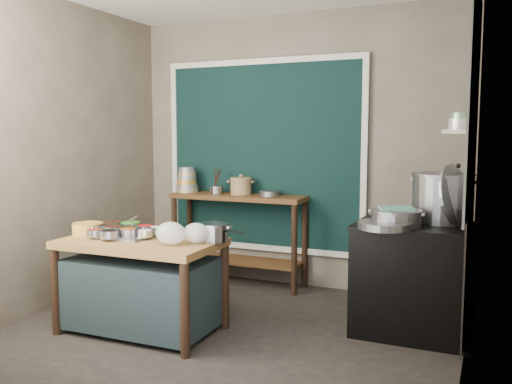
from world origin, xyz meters
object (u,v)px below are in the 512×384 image
at_px(yellow_basin, 88,229).
at_px(back_counter, 238,239).
at_px(utensil_cup, 217,190).
at_px(saucepan, 213,232).
at_px(stock_pot, 442,198).
at_px(steamer, 396,218).
at_px(prep_table, 141,286).
at_px(ceramic_crock, 241,187).
at_px(condiment_tray, 124,235).
at_px(stove_block, 414,280).

bearing_deg(yellow_basin, back_counter, 68.26).
bearing_deg(utensil_cup, saucepan, -63.13).
bearing_deg(saucepan, stock_pot, 23.20).
bearing_deg(steamer, yellow_basin, -164.42).
relative_size(prep_table, utensil_cup, 9.03).
relative_size(back_counter, yellow_basin, 5.74).
distance_m(saucepan, steamer, 1.41).
relative_size(ceramic_crock, steamer, 0.59).
xyz_separation_m(prep_table, utensil_cup, (-0.14, 1.56, 0.62)).
bearing_deg(back_counter, condiment_tray, -101.07).
distance_m(stove_block, saucepan, 1.64).
bearing_deg(saucepan, condiment_tray, -175.02).
relative_size(saucepan, ceramic_crock, 1.09).
height_order(stock_pot, steamer, stock_pot).
height_order(back_counter, stove_block, back_counter).
relative_size(stove_block, steamer, 2.26).
relative_size(stock_pot, steamer, 1.26).
bearing_deg(stove_block, saucepan, -155.16).
height_order(ceramic_crock, stock_pot, stock_pot).
bearing_deg(ceramic_crock, back_counter, -122.38).
height_order(stove_block, saucepan, saucepan).
xyz_separation_m(stove_block, utensil_cup, (-2.14, 0.71, 0.57)).
xyz_separation_m(back_counter, condiment_tray, (-0.30, -1.52, 0.29)).
xyz_separation_m(stove_block, condiment_tray, (-2.20, -0.79, 0.34)).
height_order(condiment_tray, stock_pot, stock_pot).
distance_m(yellow_basin, steamer, 2.50).
distance_m(saucepan, stock_pot, 1.84).
xyz_separation_m(saucepan, ceramic_crock, (-0.44, 1.43, 0.21)).
distance_m(prep_table, stock_pot, 2.50).
xyz_separation_m(condiment_tray, steamer, (2.07, 0.62, 0.18)).
bearing_deg(saucepan, utensil_cup, 112.33).
relative_size(utensil_cup, ceramic_crock, 0.59).
bearing_deg(stock_pot, condiment_tray, -157.62).
height_order(back_counter, steamer, steamer).
height_order(condiment_tray, saucepan, saucepan).
xyz_separation_m(back_counter, ceramic_crock, (0.02, 0.03, 0.55)).
distance_m(saucepan, ceramic_crock, 1.51).
height_order(prep_table, stock_pot, stock_pot).
bearing_deg(yellow_basin, condiment_tray, 8.93).
distance_m(stove_block, ceramic_crock, 2.12).
relative_size(saucepan, stock_pot, 0.51).
bearing_deg(back_counter, ceramic_crock, 57.62).
xyz_separation_m(prep_table, stove_block, (2.00, 0.85, 0.05)).
relative_size(stove_block, ceramic_crock, 3.84).
xyz_separation_m(stove_block, saucepan, (-1.44, -0.67, 0.39)).
xyz_separation_m(prep_table, yellow_basin, (-0.53, 0.00, 0.42)).
height_order(ceramic_crock, steamer, ceramic_crock).
relative_size(stove_block, saucepan, 3.52).
height_order(prep_table, ceramic_crock, ceramic_crock).
distance_m(condiment_tray, yellow_basin, 0.34).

